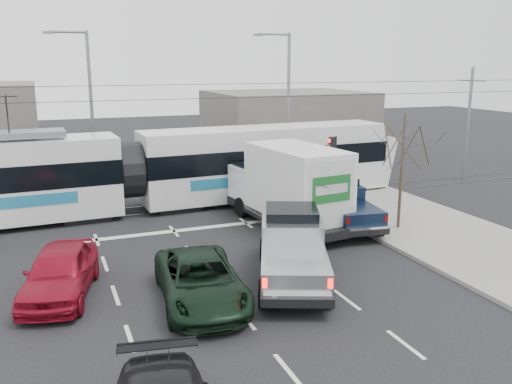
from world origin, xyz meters
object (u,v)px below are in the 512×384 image
object	(u,v)px
street_lamp_near	(286,99)
green_car	(201,280)
street_lamp_far	(88,101)
traffic_signal	(333,157)
box_truck	(289,187)
navy_pickup	(342,204)
red_car	(60,272)
silver_pickup	(292,246)
bare_tree	(403,145)
tram	(129,172)

from	to	relation	value
street_lamp_near	green_car	distance (m)	18.93
street_lamp_far	green_car	world-z (taller)	street_lamp_far
traffic_signal	box_truck	xyz separation A→B (m)	(-3.18, -1.75, -0.90)
traffic_signal	street_lamp_far	xyz separation A→B (m)	(-10.66, 9.50, 2.37)
green_car	navy_pickup	bearing A→B (deg)	39.60
street_lamp_near	red_car	size ratio (longest dim) A/B	1.90
street_lamp_near	box_truck	size ratio (longest dim) A/B	1.17
street_lamp_near	silver_pickup	distance (m)	16.46
bare_tree	silver_pickup	size ratio (longest dim) A/B	0.76
bare_tree	traffic_signal	world-z (taller)	bare_tree
street_lamp_near	navy_pickup	size ratio (longest dim) A/B	1.69
silver_pickup	bare_tree	bearing A→B (deg)	47.75
street_lamp_far	silver_pickup	bearing A→B (deg)	-72.94
navy_pickup	red_car	distance (m)	12.59
traffic_signal	silver_pickup	world-z (taller)	traffic_signal
bare_tree	traffic_signal	distance (m)	4.28
tram	box_truck	xyz separation A→B (m)	(6.27, -5.11, -0.22)
street_lamp_far	box_truck	distance (m)	13.90
bare_tree	silver_pickup	xyz separation A→B (m)	(-6.68, -3.13, -2.67)
street_lamp_far	tram	world-z (taller)	street_lamp_far
traffic_signal	bare_tree	bearing A→B (deg)	-74.24
traffic_signal	red_car	distance (m)	14.46
silver_pickup	navy_pickup	distance (m)	6.51
traffic_signal	navy_pickup	xyz separation A→B (m)	(-0.93, -2.55, -1.67)
box_truck	green_car	size ratio (longest dim) A/B	1.47
street_lamp_near	box_truck	xyz separation A→B (m)	(-4.02, -9.26, -3.27)
silver_pickup	green_car	distance (m)	3.65
street_lamp_near	silver_pickup	world-z (taller)	street_lamp_near
street_lamp_near	navy_pickup	world-z (taller)	street_lamp_near
tram	navy_pickup	size ratio (longest dim) A/B	5.35
street_lamp_far	red_car	size ratio (longest dim) A/B	1.90
bare_tree	navy_pickup	world-z (taller)	bare_tree
traffic_signal	box_truck	world-z (taller)	traffic_signal
bare_tree	street_lamp_near	xyz separation A→B (m)	(-0.29, 11.50, 1.32)
tram	green_car	xyz separation A→B (m)	(0.39, -11.37, -1.34)
box_truck	red_car	bearing A→B (deg)	-163.81
bare_tree	green_car	world-z (taller)	bare_tree
navy_pickup	box_truck	bearing A→B (deg)	168.63
box_truck	navy_pickup	bearing A→B (deg)	-25.85
bare_tree	tram	xyz separation A→B (m)	(-10.58, 7.35, -1.73)
bare_tree	street_lamp_near	bearing A→B (deg)	91.42
navy_pickup	bare_tree	bearing A→B (deg)	-27.29
box_truck	navy_pickup	size ratio (longest dim) A/B	1.44
box_truck	navy_pickup	xyz separation A→B (m)	(2.26, -0.79, -0.77)
bare_tree	red_car	distance (m)	14.62
tram	green_car	world-z (taller)	tram
red_car	silver_pickup	bearing A→B (deg)	4.90
silver_pickup	street_lamp_near	bearing A→B (deg)	89.01
green_car	street_lamp_near	bearing A→B (deg)	63.15
bare_tree	tram	bearing A→B (deg)	145.21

